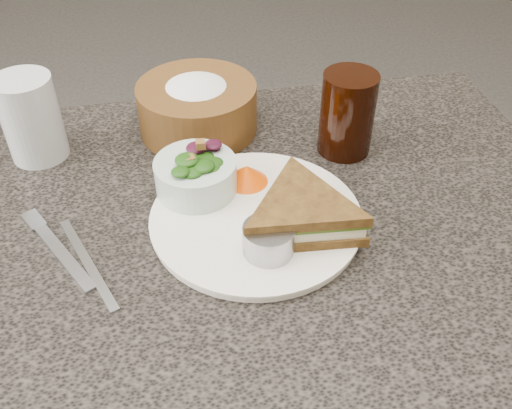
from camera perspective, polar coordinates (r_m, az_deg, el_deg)
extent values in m
cube|color=black|center=(1.03, -2.80, -18.10)|extent=(1.00, 0.70, 0.75)
cylinder|color=white|center=(0.74, 0.00, -1.42)|extent=(0.27, 0.27, 0.01)
cylinder|color=#929598|center=(0.68, 1.26, -3.54)|extent=(0.07, 0.07, 0.04)
cone|color=#E54802|center=(0.78, -0.95, 3.07)|extent=(0.09, 0.09, 0.03)
cube|color=#A3A6B1|center=(0.74, -18.93, -4.59)|extent=(0.09, 0.14, 0.00)
cube|color=#9A9C9F|center=(0.72, -16.48, -5.63)|extent=(0.08, 0.17, 0.00)
cylinder|color=#B4BABE|center=(0.89, -21.56, 8.03)|extent=(0.09, 0.09, 0.13)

